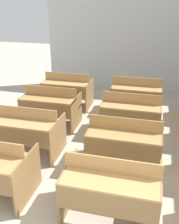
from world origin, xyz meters
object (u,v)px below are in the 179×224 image
bench_second_left (27,130)px  bench_second_center (124,142)px  bench_third_left (51,106)px  bench_back_center (136,95)px  bench_front_center (111,188)px  bench_back_left (67,89)px  bench_third_center (131,114)px

bench_second_left → bench_second_center: bearing=-0.1°
bench_third_left → bench_back_center: (1.83, 1.23, 0.00)m
bench_second_left → bench_third_left: same height
bench_front_center → bench_third_left: bearing=126.8°
bench_second_left → bench_third_left: (-0.02, 1.23, 0.00)m
bench_third_left → bench_back_left: bearing=90.0°
bench_back_left → bench_third_center: bearing=-33.1°
bench_second_center → bench_third_center: 1.24m
bench_third_center → bench_third_left: bearing=-179.6°
bench_third_center → bench_back_left: bearing=146.9°
bench_second_left → bench_third_center: bearing=34.5°
bench_second_center → bench_third_center: (-0.02, 1.24, 0.00)m
bench_front_center → bench_second_left: size_ratio=1.00×
bench_second_center → bench_back_left: 3.05m
bench_third_left → bench_back_center: bearing=33.9°
bench_second_center → bench_back_left: (-1.84, 2.43, 0.00)m
bench_front_center → bench_second_left: (-1.81, 1.22, 0.00)m
bench_back_center → bench_second_left: bearing=-126.4°
bench_second_center → bench_back_center: bearing=90.3°
bench_front_center → bench_back_center: size_ratio=1.00×
bench_second_left → bench_back_center: same height
bench_front_center → bench_back_left: size_ratio=1.00×
bench_second_left → bench_back_left: (-0.02, 2.42, 0.00)m
bench_front_center → bench_back_left: bearing=116.7°
bench_front_center → bench_third_left: size_ratio=1.00×
bench_second_center → bench_back_center: size_ratio=1.00×
bench_third_center → bench_back_left: size_ratio=1.00×
bench_third_center → bench_back_center: 1.22m
bench_second_center → bench_third_left: size_ratio=1.00×
bench_third_left → bench_back_left: 1.20m
bench_front_center → bench_third_center: 2.45m
bench_second_left → bench_back_left: size_ratio=1.00×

